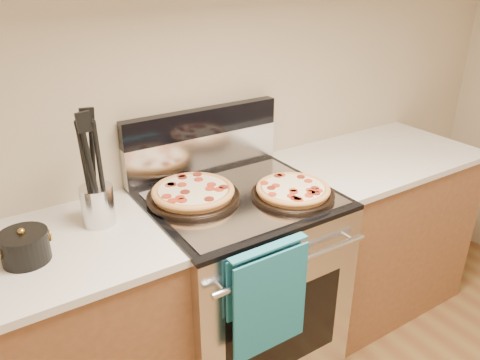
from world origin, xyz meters
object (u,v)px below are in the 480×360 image
pepperoni_pizza_back (193,193)px  saucepan (25,248)px  range_body (240,287)px  pepperoni_pizza_front (293,191)px  utensil_crock (98,205)px

pepperoni_pizza_back → saucepan: 0.66m
range_body → pepperoni_pizza_front: 0.55m
pepperoni_pizza_front → utensil_crock: bearing=161.9°
range_body → pepperoni_pizza_front: (0.18, -0.13, 0.50)m
pepperoni_pizza_front → range_body: bearing=144.2°
pepperoni_pizza_back → saucepan: size_ratio=2.45×
pepperoni_pizza_back → pepperoni_pizza_front: 0.41m
range_body → pepperoni_pizza_front: bearing=-35.8°
range_body → pepperoni_pizza_back: (-0.18, 0.07, 0.50)m
pepperoni_pizza_back → pepperoni_pizza_front: bearing=-29.1°
range_body → saucepan: saucepan is taller
pepperoni_pizza_front → utensil_crock: size_ratio=2.24×
pepperoni_pizza_back → saucepan: saucepan is taller
utensil_crock → pepperoni_pizza_back: bearing=-6.3°
saucepan → utensil_crock: bearing=21.8°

